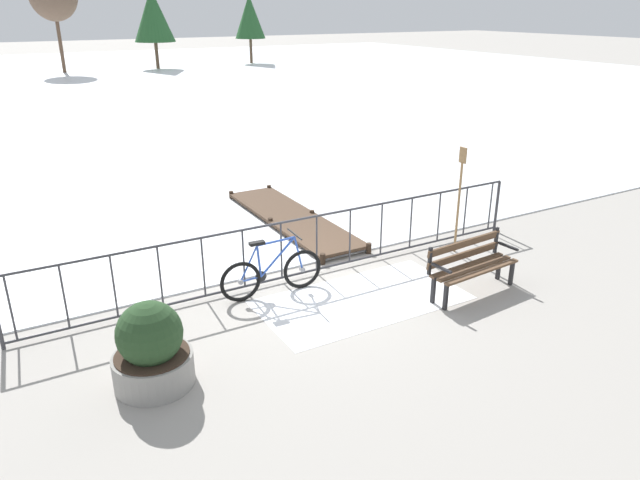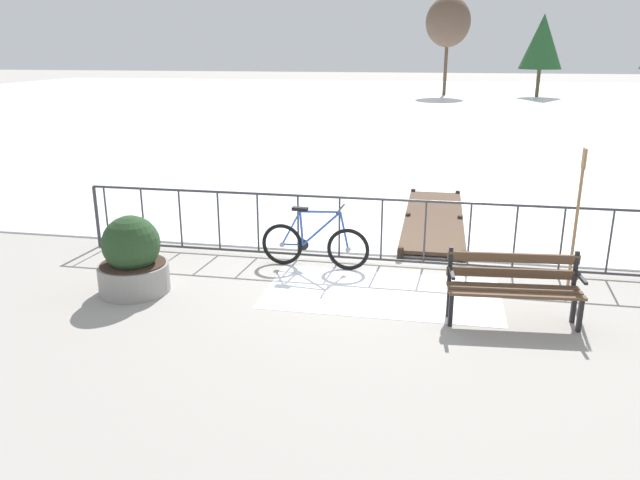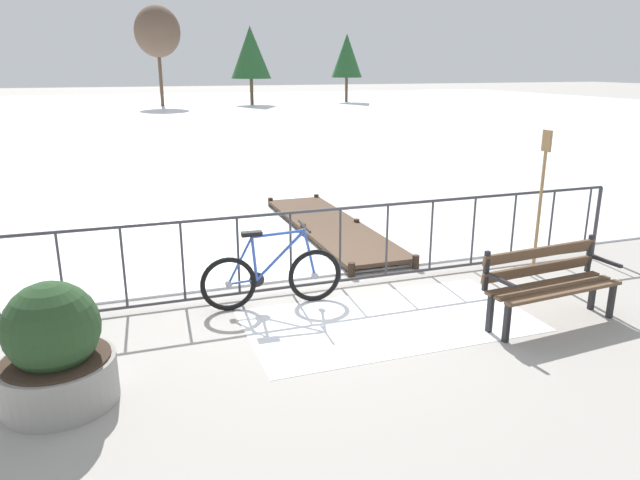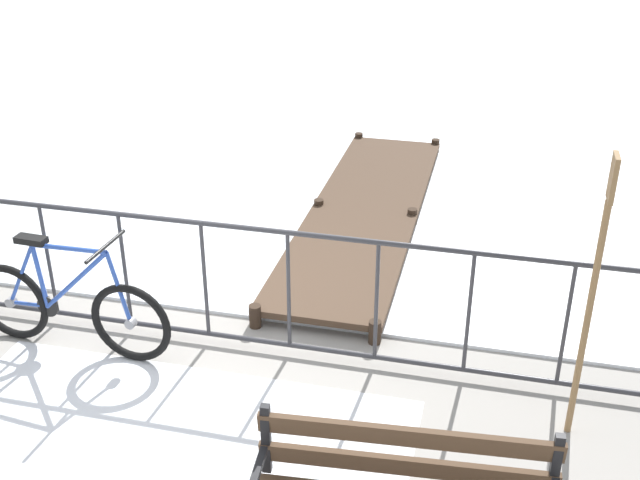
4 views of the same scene
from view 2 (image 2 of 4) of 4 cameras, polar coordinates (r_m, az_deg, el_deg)
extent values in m
plane|color=#9E9991|center=(9.76, 3.70, -2.12)|extent=(160.00, 160.00, 0.00)
cube|color=white|center=(37.69, 9.41, 12.24)|extent=(80.00, 56.00, 0.03)
cube|color=white|center=(8.60, 5.78, -4.92)|extent=(3.24, 1.70, 0.01)
cylinder|color=#38383D|center=(9.47, 3.83, 3.88)|extent=(9.00, 0.04, 0.04)
cylinder|color=#38383D|center=(9.74, 3.71, -1.68)|extent=(9.00, 0.04, 0.04)
cylinder|color=#38383D|center=(11.07, -20.02, 2.04)|extent=(0.06, 0.06, 1.05)
cylinder|color=#38383D|center=(10.97, -19.23, 2.21)|extent=(0.03, 0.03, 0.97)
cylinder|color=#38383D|center=(10.66, -16.13, 2.07)|extent=(0.03, 0.03, 0.97)
cylinder|color=#38383D|center=(10.37, -12.85, 1.92)|extent=(0.03, 0.03, 0.97)
cylinder|color=#38383D|center=(10.13, -9.40, 1.75)|extent=(0.03, 0.03, 0.97)
cylinder|color=#38383D|center=(9.92, -5.79, 1.57)|extent=(0.03, 0.03, 0.97)
cylinder|color=#38383D|center=(9.76, -2.05, 1.37)|extent=(0.03, 0.03, 0.97)
cylinder|color=#38383D|center=(9.63, 1.81, 1.17)|extent=(0.03, 0.03, 0.97)
cylinder|color=#38383D|center=(9.56, 5.75, 0.95)|extent=(0.03, 0.03, 0.97)
cylinder|color=#38383D|center=(9.52, 9.73, 0.73)|extent=(0.03, 0.03, 0.97)
cylinder|color=#38383D|center=(9.54, 13.72, 0.50)|extent=(0.03, 0.03, 0.97)
cylinder|color=#38383D|center=(9.60, 17.67, 0.27)|extent=(0.03, 0.03, 0.97)
cylinder|color=#38383D|center=(9.70, 21.56, 0.04)|extent=(0.03, 0.03, 0.97)
cylinder|color=#38383D|center=(9.85, 25.35, -0.18)|extent=(0.03, 0.03, 0.97)
torus|color=black|center=(9.59, -3.53, -0.40)|extent=(0.66, 0.10, 0.66)
cylinder|color=gray|center=(9.59, -3.53, -0.40)|extent=(0.08, 0.06, 0.08)
torus|color=black|center=(9.34, 2.63, -0.88)|extent=(0.66, 0.10, 0.66)
cylinder|color=gray|center=(9.34, 2.63, -0.88)|extent=(0.08, 0.06, 0.08)
cylinder|color=#2D51B2|center=(9.42, -1.73, 1.10)|extent=(0.08, 0.04, 0.53)
cylinder|color=#2D51B2|center=(9.34, 0.13, 1.06)|extent=(0.61, 0.07, 0.59)
cylinder|color=#2D51B2|center=(9.27, 0.00, 2.64)|extent=(0.63, 0.07, 0.07)
cylinder|color=#2D51B2|center=(9.54, -2.57, -0.42)|extent=(0.34, 0.05, 0.05)
cylinder|color=#2D51B2|center=(9.47, -2.71, 1.11)|extent=(0.32, 0.05, 0.56)
cylinder|color=#2D51B2|center=(9.26, 2.27, 0.85)|extent=(0.16, 0.04, 0.59)
cube|color=black|center=(9.34, -1.87, 2.91)|extent=(0.25, 0.11, 0.05)
cylinder|color=black|center=(9.19, 1.91, 2.91)|extent=(0.06, 0.52, 0.03)
cylinder|color=black|center=(9.49, -1.60, -0.44)|extent=(0.18, 0.03, 0.18)
cube|color=brown|center=(7.98, 17.41, -4.12)|extent=(1.60, 0.23, 0.04)
cube|color=brown|center=(7.84, 17.62, -4.52)|extent=(1.60, 0.23, 0.04)
cube|color=brown|center=(7.70, 17.83, -4.95)|extent=(1.60, 0.23, 0.04)
cube|color=brown|center=(8.02, 17.38, -2.93)|extent=(1.60, 0.19, 0.12)
cube|color=brown|center=(7.95, 17.50, -1.58)|extent=(1.60, 0.19, 0.12)
cube|color=black|center=(7.99, 23.02, -6.41)|extent=(0.05, 0.06, 0.44)
cube|color=black|center=(8.23, 22.52, -5.67)|extent=(0.05, 0.06, 0.44)
cube|color=black|center=(8.18, 22.66, -2.48)|extent=(0.05, 0.05, 0.45)
cube|color=black|center=(7.96, 23.12, -3.25)|extent=(0.07, 0.40, 0.04)
cube|color=black|center=(7.68, 12.06, -6.30)|extent=(0.05, 0.06, 0.44)
cube|color=black|center=(7.92, 11.88, -5.54)|extent=(0.05, 0.06, 0.44)
cube|color=black|center=(7.87, 12.00, -2.22)|extent=(0.05, 0.05, 0.45)
cube|color=black|center=(7.65, 12.17, -3.02)|extent=(0.07, 0.40, 0.04)
cylinder|color=gray|center=(8.94, -16.87, -3.38)|extent=(0.97, 0.97, 0.40)
cylinder|color=#38281E|center=(8.87, -16.99, -2.11)|extent=(0.89, 0.89, 0.02)
sphere|color=#264223|center=(8.78, -17.15, -0.35)|extent=(0.79, 0.79, 0.79)
cylinder|color=#937047|center=(9.25, 22.63, 0.95)|extent=(0.04, 0.04, 1.70)
cube|color=#937047|center=(9.04, 23.35, 6.97)|extent=(0.03, 0.16, 0.28)
cube|color=#4C3828|center=(12.03, 10.52, 1.99)|extent=(1.10, 4.35, 0.06)
cylinder|color=#35271C|center=(9.96, 7.48, -1.23)|extent=(0.10, 0.10, 0.20)
cylinder|color=#35271C|center=(9.96, 13.17, -1.55)|extent=(0.10, 0.10, 0.20)
cylinder|color=#35271C|center=(12.04, 8.17, 2.03)|extent=(0.10, 0.10, 0.20)
cylinder|color=#35271C|center=(12.04, 12.87, 1.76)|extent=(0.10, 0.10, 0.20)
cylinder|color=#35271C|center=(14.16, 8.65, 4.32)|extent=(0.10, 0.10, 0.20)
cylinder|color=#35271C|center=(14.15, 12.66, 4.09)|extent=(0.10, 0.10, 0.20)
cylinder|color=brown|center=(46.19, 11.59, 15.56)|extent=(0.24, 0.24, 4.08)
ellipsoid|color=brown|center=(46.21, 11.82, 19.24)|extent=(3.09, 3.09, 3.40)
cylinder|color=brown|center=(46.22, 19.67, 14.34)|extent=(0.25, 0.25, 3.14)
cone|color=#235128|center=(46.19, 19.95, 16.96)|extent=(2.88, 2.88, 3.61)
camera|label=1|loc=(5.51, -71.16, 16.99)|focal=33.04mm
camera|label=3|loc=(4.21, -44.27, 6.09)|focal=33.07mm
camera|label=4|loc=(4.49, 29.41, 18.96)|focal=44.05mm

